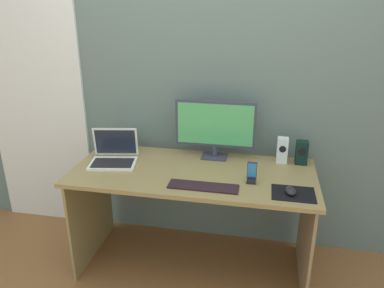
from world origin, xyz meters
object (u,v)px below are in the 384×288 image
Objects in this scene: mouse at (291,191)px; laptop at (114,156)px; monitor at (215,127)px; speaker_right at (302,152)px; keyboard_external at (203,186)px; phone_in_dock at (252,175)px; fishbowl at (127,140)px; speaker_near_monitor at (282,150)px.

laptop is at bearing 158.69° from mouse.
monitor reaches higher than speaker_right.
monitor is 1.32× the size of keyboard_external.
speaker_right reaches higher than phone_in_dock.
mouse is at bearing -21.87° from fishbowl.
mouse is at bearing -11.00° from laptop.
speaker_right is (0.60, 0.01, -0.15)m from monitor.
fishbowl is 1.55× the size of mouse.
fishbowl is at bearing 88.18° from laptop.
laptop reaches higher than mouse.
phone_in_dock is at bearing -7.29° from laptop.
speaker_near_monitor reaches higher than phone_in_dock.
phone_in_dock is (-0.32, -0.35, -0.03)m from speaker_right.
speaker_near_monitor reaches higher than fishbowl.
laptop reaches higher than keyboard_external.
laptop is at bearing -169.65° from speaker_right.
speaker_right is 1.17× the size of phone_in_dock.
mouse is at bearing -84.89° from speaker_near_monitor.
laptop reaches higher than speaker_near_monitor.
speaker_near_monitor is 1.16m from laptop.
speaker_near_monitor is at bearing 179.97° from speaker_right.
keyboard_external is 3.06× the size of phone_in_dock.
speaker_near_monitor is 0.67m from keyboard_external.
monitor is 0.48m from phone_in_dock.
speaker_right is 0.92× the size of speaker_near_monitor.
speaker_right is 0.13m from speaker_near_monitor.
laptop is at bearing -168.50° from speaker_near_monitor.
fishbowl is at bearing 179.52° from speaker_near_monitor.
mouse is (0.51, 0.02, 0.02)m from keyboard_external.
phone_in_dock is (0.28, -0.34, -0.18)m from monitor.
speaker_near_monitor is 1.28× the size of phone_in_dock.
keyboard_external is at bearing -156.09° from phone_in_dock.
monitor is 0.68m from fishbowl.
monitor is 1.61× the size of laptop.
fishbowl reaches higher than phone_in_dock.
speaker_right is 1.63× the size of mouse.
monitor reaches higher than laptop.
monitor reaches higher than keyboard_external.
speaker_near_monitor is (-0.13, 0.00, 0.01)m from speaker_right.
speaker_right is at bearing 68.80° from mouse.
laptop is 2.52× the size of phone_in_dock.
speaker_right is 0.47m from mouse.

